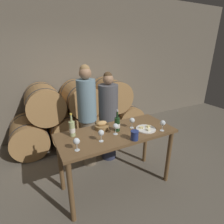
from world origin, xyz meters
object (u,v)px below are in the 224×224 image
(person_right, at_px, (108,117))
(wine_glass_far_right, at_px, (163,123))
(blue_crock, at_px, (135,135))
(wine_bottle_red, at_px, (117,124))
(bread_basket, at_px, (102,126))
(wine_glass_right, at_px, (132,121))
(person_left, at_px, (87,117))
(wine_glass_far_left, at_px, (76,142))
(tasting_table, at_px, (116,140))
(wine_bottle_white, at_px, (72,129))
(wine_glass_center, at_px, (116,127))
(cheese_plate, at_px, (146,129))
(wine_glass_left, at_px, (101,133))

(person_right, relative_size, wine_glass_far_right, 10.56)
(wine_glass_far_right, bearing_deg, blue_crock, -175.94)
(wine_bottle_red, relative_size, bread_basket, 1.53)
(wine_glass_right, bearing_deg, wine_glass_far_right, -39.57)
(person_left, relative_size, blue_crock, 14.50)
(wine_glass_far_left, bearing_deg, blue_crock, -7.94)
(tasting_table, distance_m, wine_glass_far_left, 0.69)
(person_left, distance_m, blue_crock, 1.04)
(person_left, relative_size, wine_glass_far_right, 11.43)
(wine_bottle_white, height_order, wine_glass_center, wine_bottle_white)
(wine_bottle_white, relative_size, cheese_plate, 1.13)
(wine_bottle_red, distance_m, wine_glass_right, 0.24)
(wine_bottle_white, distance_m, cheese_plate, 1.03)
(tasting_table, xyz_separation_m, person_left, (-0.17, 0.71, 0.13))
(blue_crock, xyz_separation_m, bread_basket, (-0.24, 0.47, -0.02))
(blue_crock, bearing_deg, tasting_table, 108.59)
(wine_bottle_white, bearing_deg, person_left, 53.38)
(wine_bottle_red, relative_size, wine_glass_center, 2.00)
(tasting_table, distance_m, person_right, 0.75)
(bread_basket, bearing_deg, person_left, 92.88)
(tasting_table, xyz_separation_m, wine_glass_far_left, (-0.62, -0.19, 0.24))
(blue_crock, relative_size, bread_basket, 0.60)
(wine_bottle_white, relative_size, blue_crock, 2.60)
(person_left, height_order, blue_crock, person_left)
(cheese_plate, bearing_deg, person_left, 124.74)
(cheese_plate, bearing_deg, wine_glass_far_left, -176.16)
(wine_glass_center, bearing_deg, wine_bottle_red, 49.74)
(person_left, distance_m, wine_glass_far_left, 1.02)
(wine_glass_far_right, bearing_deg, wine_glass_far_left, 176.91)
(wine_bottle_white, xyz_separation_m, wine_glass_far_left, (-0.05, -0.36, 0.01))
(wine_bottle_white, relative_size, wine_glass_right, 2.05)
(wine_glass_left, xyz_separation_m, wine_glass_center, (0.25, 0.08, 0.00))
(blue_crock, bearing_deg, wine_glass_right, 62.07)
(tasting_table, xyz_separation_m, wine_glass_center, (-0.04, -0.05, 0.24))
(wine_glass_right, height_order, wine_glass_far_right, same)
(tasting_table, relative_size, blue_crock, 13.32)
(person_left, xyz_separation_m, blue_crock, (0.27, -1.01, 0.07))
(wine_bottle_white, height_order, cheese_plate, wine_bottle_white)
(bread_basket, relative_size, wine_glass_left, 1.31)
(person_right, distance_m, wine_glass_left, 1.01)
(blue_crock, bearing_deg, cheese_plate, 28.57)
(tasting_table, bearing_deg, bread_basket, 128.43)
(blue_crock, bearing_deg, bread_basket, 117.06)
(person_left, distance_m, wine_glass_center, 0.78)
(person_right, distance_m, cheese_plate, 0.86)
(bread_basket, height_order, cheese_plate, bread_basket)
(tasting_table, xyz_separation_m, person_right, (0.22, 0.71, 0.04))
(person_left, height_order, wine_glass_far_left, person_left)
(wine_bottle_red, xyz_separation_m, wine_glass_center, (-0.07, -0.08, 0.01))
(cheese_plate, bearing_deg, wine_glass_center, 170.70)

